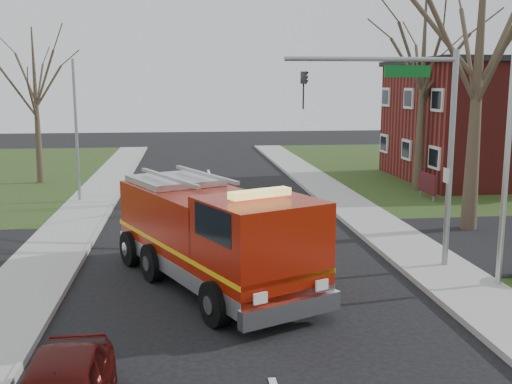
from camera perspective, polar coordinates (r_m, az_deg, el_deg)
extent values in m
plane|color=black|center=(17.00, -0.99, -9.61)|extent=(120.00, 120.00, 0.00)
cube|color=#969691|center=(18.62, 18.55, -8.13)|extent=(2.40, 80.00, 0.15)
cube|color=#969691|center=(17.50, -21.93, -9.53)|extent=(2.40, 80.00, 0.15)
cube|color=silver|center=(36.54, 14.15, 3.93)|extent=(0.12, 1.40, 1.20)
cube|color=#4C1118|center=(31.27, 16.02, 0.81)|extent=(0.12, 2.00, 1.00)
cylinder|color=gray|center=(30.62, 16.56, -0.26)|extent=(0.08, 0.08, 0.90)
cylinder|color=gray|center=(32.07, 15.43, 0.25)|extent=(0.08, 0.08, 0.90)
cone|color=#403126|center=(24.58, 20.36, 10.10)|extent=(0.64, 0.64, 12.00)
cone|color=#403126|center=(33.40, 15.51, 8.91)|extent=(0.56, 0.56, 10.50)
cone|color=#403126|center=(36.90, -20.19, 7.57)|extent=(0.44, 0.44, 9.00)
cylinder|color=gray|center=(19.36, 18.02, 2.68)|extent=(0.18, 0.18, 6.80)
cylinder|color=gray|center=(18.29, 10.97, 12.32)|extent=(5.20, 0.14, 0.14)
cube|color=#0C591E|center=(18.64, 14.22, 11.08)|extent=(1.40, 0.06, 0.35)
imported|color=black|center=(17.78, 4.66, 11.41)|extent=(0.22, 0.18, 1.10)
cylinder|color=#B7BABF|center=(17.83, 22.89, 4.38)|extent=(0.16, 0.16, 8.40)
cylinder|color=gray|center=(30.44, -16.73, 5.47)|extent=(0.14, 0.14, 7.00)
cube|color=maroon|center=(18.36, -6.08, -3.01)|extent=(4.64, 5.95, 2.15)
cube|color=maroon|center=(15.01, 0.37, -5.33)|extent=(3.53, 3.53, 2.46)
cube|color=#B7BABF|center=(17.52, -4.28, -6.57)|extent=(5.77, 8.37, 0.46)
cube|color=#E5B20C|center=(17.36, -4.30, -4.79)|extent=(5.78, 8.37, 0.12)
cube|color=black|center=(13.91, 2.84, -3.32)|extent=(2.19, 1.08, 0.87)
cube|color=#E5D866|center=(14.70, 0.38, -0.13)|extent=(1.64, 1.01, 0.18)
cylinder|color=black|center=(14.66, -3.90, -10.57)|extent=(0.80, 1.17, 1.13)
cylinder|color=black|center=(15.99, 4.66, -8.80)|extent=(0.80, 1.17, 1.13)
cylinder|color=black|center=(19.77, -11.85, -5.28)|extent=(0.80, 1.17, 1.13)
cylinder|color=black|center=(20.78, -4.92, -4.35)|extent=(0.80, 1.17, 1.13)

